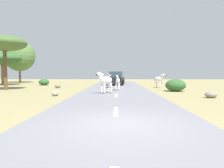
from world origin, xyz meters
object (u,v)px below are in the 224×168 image
at_px(car_1, 118,78).
at_px(bush_1, 44,82).
at_px(car_0, 116,79).
at_px(tree_0, 2,59).
at_px(zebra_1, 106,80).
at_px(tree_1, 19,56).
at_px(zebra_0, 109,80).
at_px(tree_2, 5,44).
at_px(bush_0, 175,85).
at_px(rock_4, 58,86).
at_px(rock_0, 211,95).
at_px(rock_1, 180,87).
at_px(rock_2, 55,94).
at_px(zebra_3, 118,81).
at_px(zebra_2, 159,79).

distance_m(car_1, bush_1, 11.56).
relative_size(car_0, tree_0, 0.93).
height_order(zebra_1, tree_1, tree_1).
distance_m(zebra_0, tree_2, 10.56).
xyz_separation_m(bush_0, rock_4, (-11.43, 3.56, -0.31)).
relative_size(rock_0, rock_4, 1.24).
bearing_deg(car_1, tree_1, 2.22).
height_order(rock_1, rock_2, rock_1).
relative_size(car_0, car_1, 1.00).
relative_size(tree_0, rock_0, 6.14).
distance_m(tree_0, rock_4, 10.45).
height_order(zebra_0, tree_0, tree_0).
bearing_deg(car_1, zebra_3, 93.56).
bearing_deg(zebra_0, bush_0, 141.36).
bearing_deg(zebra_0, zebra_3, 96.96).
bearing_deg(zebra_2, bush_0, 61.27).
bearing_deg(rock_0, tree_1, 137.68).
bearing_deg(tree_0, zebra_0, -20.05).
bearing_deg(zebra_3, tree_0, -21.41).
bearing_deg(rock_1, tree_0, 166.86).
bearing_deg(rock_2, car_1, 76.38).
height_order(tree_0, bush_1, tree_0).
relative_size(car_1, tree_1, 0.65).
height_order(zebra_0, rock_2, zebra_0).
bearing_deg(bush_1, rock_4, -56.65).
distance_m(zebra_0, tree_1, 19.52).
relative_size(zebra_1, zebra_3, 1.11).
xyz_separation_m(tree_1, rock_1, (22.40, -11.81, -4.15)).
height_order(zebra_2, car_1, car_1).
distance_m(zebra_3, tree_2, 11.15).
relative_size(zebra_1, zebra_2, 1.07).
xyz_separation_m(zebra_0, bush_0, (5.93, -3.29, -0.37)).
relative_size(zebra_1, car_1, 0.37).
relative_size(tree_0, rock_2, 9.75).
xyz_separation_m(tree_0, tree_1, (-0.90, 6.79, 0.86)).
bearing_deg(tree_1, rock_2, -59.01).
xyz_separation_m(rock_0, rock_2, (-10.46, 0.88, -0.04)).
xyz_separation_m(zebra_2, car_0, (-4.65, 4.96, -0.08)).
height_order(bush_0, rock_2, bush_0).
bearing_deg(car_1, rock_0, 110.90).
distance_m(car_0, bush_0, 10.46).
bearing_deg(car_0, tree_1, -17.15).
relative_size(bush_0, rock_2, 3.60).
relative_size(zebra_1, rock_0, 2.13).
xyz_separation_m(tree_0, rock_0, (21.04, -13.18, -3.27)).
bearing_deg(tree_0, bush_0, -22.84).
bearing_deg(tree_2, tree_0, 120.81).
bearing_deg(rock_2, rock_1, 33.71).
xyz_separation_m(tree_2, rock_2, (6.16, -4.90, -4.18)).
bearing_deg(rock_4, rock_0, -33.78).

